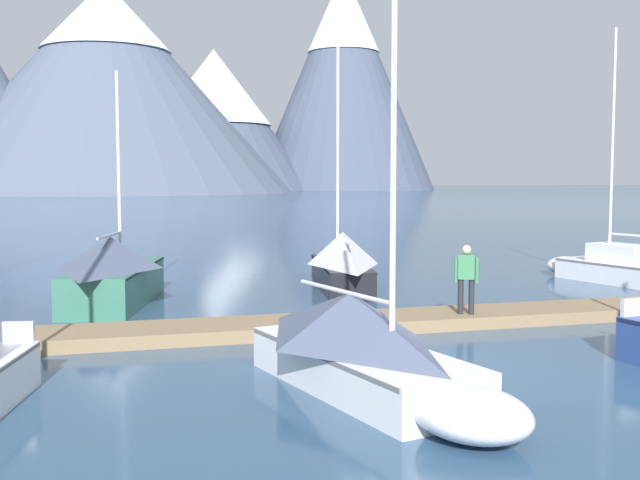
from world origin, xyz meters
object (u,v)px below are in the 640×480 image
Objects in this scene: person_on_dock at (466,275)px; sailboat_last_slip at (614,267)px; sailboat_mid_dock_port at (117,271)px; sailboat_mid_dock_starboard at (368,349)px; sailboat_far_berth at (340,261)px.

sailboat_last_slip is at bearing 31.64° from person_on_dock.
sailboat_mid_dock_port is 10.13m from person_on_dock.
sailboat_last_slip is 10.57m from person_on_dock.
sailboat_mid_dock_port is 0.89× the size of sailboat_mid_dock_starboard.
sailboat_last_slip reaches higher than person_on_dock.
sailboat_mid_dock_port is 7.18m from sailboat_far_berth.
sailboat_last_slip is (16.78, -0.92, -0.39)m from sailboat_mid_dock_port.
sailboat_far_berth is 4.96× the size of person_on_dock.
sailboat_mid_dock_starboard is 12.38m from sailboat_far_berth.
sailboat_mid_dock_port is 0.85× the size of sailboat_far_berth.
sailboat_mid_dock_starboard reaches higher than person_on_dock.
sailboat_mid_dock_starboard is 4.75× the size of person_on_dock.
sailboat_far_berth is 9.76m from sailboat_last_slip.
person_on_dock is at bearing -39.62° from sailboat_mid_dock_port.
sailboat_last_slip is at bearing -9.09° from sailboat_far_berth.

